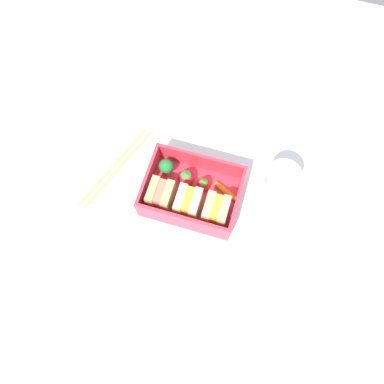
{
  "coord_description": "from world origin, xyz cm",
  "views": [
    {
      "loc": [
        -7.08,
        24.11,
        67.62
      ],
      "look_at": [
        0.0,
        0.0,
        2.7
      ],
      "focal_mm": 35.0,
      "sensor_mm": 36.0,
      "label": 1
    }
  ],
  "objects_px": {
    "sandwich_center_left": "(188,202)",
    "strawberry_left": "(204,184)",
    "broccoli_floret": "(166,167)",
    "strawberry_far_left": "(186,178)",
    "sandwich_center": "(161,195)",
    "chopstick_pair": "(115,167)",
    "drinking_glass": "(280,183)",
    "sandwich_left": "(216,210)",
    "carrot_stick_far_left": "(226,191)"
  },
  "relations": [
    {
      "from": "sandwich_center_left",
      "to": "drinking_glass",
      "type": "bearing_deg",
      "value": -151.82
    },
    {
      "from": "chopstick_pair",
      "to": "drinking_glass",
      "type": "xyz_separation_m",
      "value": [
        -0.31,
        -0.04,
        0.04
      ]
    },
    {
      "from": "sandwich_left",
      "to": "drinking_glass",
      "type": "bearing_deg",
      "value": -140.7
    },
    {
      "from": "chopstick_pair",
      "to": "drinking_glass",
      "type": "relative_size",
      "value": 2.39
    },
    {
      "from": "carrot_stick_far_left",
      "to": "drinking_glass",
      "type": "height_order",
      "value": "drinking_glass"
    },
    {
      "from": "sandwich_center",
      "to": "carrot_stick_far_left",
      "type": "distance_m",
      "value": 0.12
    },
    {
      "from": "sandwich_left",
      "to": "sandwich_center_left",
      "type": "xyz_separation_m",
      "value": [
        0.05,
        0.0,
        0.0
      ]
    },
    {
      "from": "sandwich_center",
      "to": "strawberry_left",
      "type": "distance_m",
      "value": 0.08
    },
    {
      "from": "sandwich_center",
      "to": "drinking_glass",
      "type": "bearing_deg",
      "value": -158.29
    },
    {
      "from": "strawberry_far_left",
      "to": "chopstick_pair",
      "type": "distance_m",
      "value": 0.15
    },
    {
      "from": "sandwich_center_left",
      "to": "broccoli_floret",
      "type": "distance_m",
      "value": 0.08
    },
    {
      "from": "strawberry_far_left",
      "to": "chopstick_pair",
      "type": "relative_size",
      "value": 0.19
    },
    {
      "from": "sandwich_center",
      "to": "carrot_stick_far_left",
      "type": "relative_size",
      "value": 1.01
    },
    {
      "from": "strawberry_far_left",
      "to": "chopstick_pair",
      "type": "xyz_separation_m",
      "value": [
        0.14,
        0.01,
        -0.03
      ]
    },
    {
      "from": "sandwich_center",
      "to": "drinking_glass",
      "type": "distance_m",
      "value": 0.22
    },
    {
      "from": "carrot_stick_far_left",
      "to": "drinking_glass",
      "type": "xyz_separation_m",
      "value": [
        -0.09,
        -0.03,
        0.02
      ]
    },
    {
      "from": "sandwich_center_left",
      "to": "chopstick_pair",
      "type": "xyz_separation_m",
      "value": [
        0.16,
        -0.04,
        -0.03
      ]
    },
    {
      "from": "sandwich_center_left",
      "to": "strawberry_left",
      "type": "relative_size",
      "value": 1.58
    },
    {
      "from": "sandwich_left",
      "to": "broccoli_floret",
      "type": "xyz_separation_m",
      "value": [
        0.11,
        -0.06,
        0.0
      ]
    },
    {
      "from": "sandwich_center_left",
      "to": "broccoli_floret",
      "type": "relative_size",
      "value": 1.19
    },
    {
      "from": "sandwich_center_left",
      "to": "sandwich_center",
      "type": "xyz_separation_m",
      "value": [
        0.05,
        0.0,
        0.0
      ]
    },
    {
      "from": "sandwich_center",
      "to": "sandwich_center_left",
      "type": "bearing_deg",
      "value": 180.0
    },
    {
      "from": "sandwich_center_left",
      "to": "broccoli_floret",
      "type": "height_order",
      "value": "sandwich_center_left"
    },
    {
      "from": "sandwich_left",
      "to": "sandwich_center_left",
      "type": "distance_m",
      "value": 0.05
    },
    {
      "from": "sandwich_center",
      "to": "strawberry_left",
      "type": "xyz_separation_m",
      "value": [
        -0.07,
        -0.05,
        -0.01
      ]
    },
    {
      "from": "carrot_stick_far_left",
      "to": "strawberry_left",
      "type": "distance_m",
      "value": 0.04
    },
    {
      "from": "strawberry_left",
      "to": "broccoli_floret",
      "type": "distance_m",
      "value": 0.08
    },
    {
      "from": "broccoli_floret",
      "to": "sandwich_left",
      "type": "bearing_deg",
      "value": 153.28
    },
    {
      "from": "sandwich_center_left",
      "to": "chopstick_pair",
      "type": "relative_size",
      "value": 0.25
    },
    {
      "from": "sandwich_left",
      "to": "broccoli_floret",
      "type": "height_order",
      "value": "sandwich_left"
    },
    {
      "from": "sandwich_left",
      "to": "drinking_glass",
      "type": "distance_m",
      "value": 0.13
    },
    {
      "from": "sandwich_center_left",
      "to": "strawberry_left",
      "type": "height_order",
      "value": "sandwich_center_left"
    },
    {
      "from": "sandwich_center",
      "to": "drinking_glass",
      "type": "xyz_separation_m",
      "value": [
        -0.2,
        -0.08,
        0.01
      ]
    },
    {
      "from": "drinking_glass",
      "to": "sandwich_center_left",
      "type": "bearing_deg",
      "value": 28.18
    },
    {
      "from": "sandwich_center_left",
      "to": "strawberry_far_left",
      "type": "relative_size",
      "value": 1.33
    },
    {
      "from": "sandwich_center_left",
      "to": "strawberry_far_left",
      "type": "distance_m",
      "value": 0.05
    },
    {
      "from": "carrot_stick_far_left",
      "to": "broccoli_floret",
      "type": "relative_size",
      "value": 1.18
    },
    {
      "from": "sandwich_center_left",
      "to": "chopstick_pair",
      "type": "height_order",
      "value": "sandwich_center_left"
    },
    {
      "from": "sandwich_left",
      "to": "strawberry_far_left",
      "type": "xyz_separation_m",
      "value": [
        0.07,
        -0.05,
        -0.01
      ]
    },
    {
      "from": "strawberry_left",
      "to": "broccoli_floret",
      "type": "height_order",
      "value": "broccoli_floret"
    },
    {
      "from": "drinking_glass",
      "to": "strawberry_far_left",
      "type": "bearing_deg",
      "value": 10.9
    },
    {
      "from": "sandwich_center",
      "to": "drinking_glass",
      "type": "height_order",
      "value": "drinking_glass"
    },
    {
      "from": "drinking_glass",
      "to": "strawberry_left",
      "type": "bearing_deg",
      "value": 14.47
    },
    {
      "from": "broccoli_floret",
      "to": "strawberry_far_left",
      "type": "bearing_deg",
      "value": 168.96
    },
    {
      "from": "carrot_stick_far_left",
      "to": "drinking_glass",
      "type": "bearing_deg",
      "value": -160.36
    },
    {
      "from": "sandwich_center_left",
      "to": "broccoli_floret",
      "type": "bearing_deg",
      "value": -43.34
    },
    {
      "from": "carrot_stick_far_left",
      "to": "strawberry_left",
      "type": "height_order",
      "value": "strawberry_left"
    },
    {
      "from": "sandwich_center",
      "to": "chopstick_pair",
      "type": "xyz_separation_m",
      "value": [
        0.11,
        -0.04,
        -0.03
      ]
    },
    {
      "from": "sandwich_left",
      "to": "strawberry_left",
      "type": "relative_size",
      "value": 1.58
    },
    {
      "from": "broccoli_floret",
      "to": "chopstick_pair",
      "type": "xyz_separation_m",
      "value": [
        0.1,
        0.01,
        -0.03
      ]
    }
  ]
}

